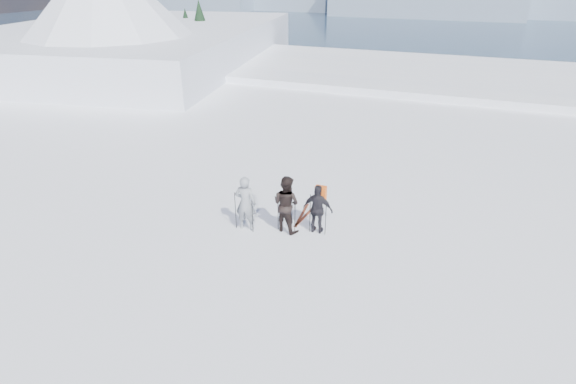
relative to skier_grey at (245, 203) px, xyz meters
name	(u,v)px	position (x,y,z in m)	size (l,w,h in m)	color
lake_basin	(426,153)	(3.95, 26.56, -7.44)	(820.00, 820.00, 71.62)	white
near_ridge	(159,93)	(-22.64, 25.87, -4.44)	(31.37, 35.68, 25.62)	white
skier_grey	(245,203)	(0.00, 0.00, 0.00)	(0.69, 0.45, 1.89)	gray
skier_dark	(286,204)	(1.26, 0.40, 0.02)	(0.94, 0.73, 1.93)	black
skier_pack	(318,209)	(2.26, 0.64, -0.11)	(0.98, 0.41, 1.68)	black
backpack	(321,175)	(2.26, 0.89, 0.99)	(0.36, 0.20, 0.52)	#F45D16
ski_poles	(282,215)	(1.18, 0.27, -0.33)	(2.90, 0.72, 1.37)	black
skis_loose	(304,215)	(1.49, 1.49, -0.93)	(0.39, 1.70, 0.03)	black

